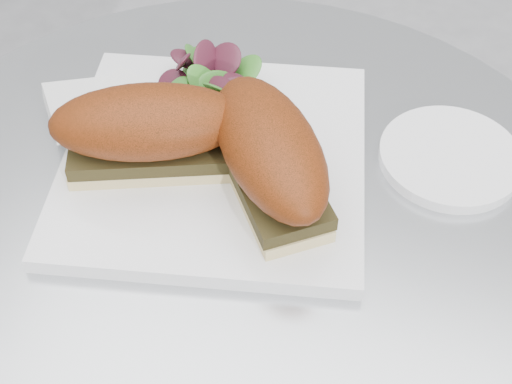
{
  "coord_description": "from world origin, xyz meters",
  "views": [
    {
      "loc": [
        0.14,
        -0.37,
        1.21
      ],
      "look_at": [
        0.02,
        0.01,
        0.77
      ],
      "focal_mm": 50.0,
      "sensor_mm": 36.0,
      "label": 1
    }
  ],
  "objects_px": {
    "saucer": "(450,157)",
    "sandwich_left": "(149,129)",
    "sandwich_right": "(270,153)",
    "plate": "(215,159)"
  },
  "relations": [
    {
      "from": "sandwich_left",
      "to": "sandwich_right",
      "type": "relative_size",
      "value": 1.0
    },
    {
      "from": "plate",
      "to": "sandwich_left",
      "type": "bearing_deg",
      "value": -149.23
    },
    {
      "from": "sandwich_left",
      "to": "saucer",
      "type": "height_order",
      "value": "sandwich_left"
    },
    {
      "from": "plate",
      "to": "sandwich_right",
      "type": "bearing_deg",
      "value": -22.11
    },
    {
      "from": "sandwich_right",
      "to": "saucer",
      "type": "bearing_deg",
      "value": 85.99
    },
    {
      "from": "saucer",
      "to": "sandwich_left",
      "type": "bearing_deg",
      "value": -158.34
    },
    {
      "from": "sandwich_right",
      "to": "saucer",
      "type": "xyz_separation_m",
      "value": [
        0.15,
        0.1,
        -0.05
      ]
    },
    {
      "from": "sandwich_left",
      "to": "sandwich_right",
      "type": "height_order",
      "value": "same"
    },
    {
      "from": "sandwich_right",
      "to": "sandwich_left",
      "type": "bearing_deg",
      "value": -125.33
    },
    {
      "from": "sandwich_left",
      "to": "sandwich_right",
      "type": "bearing_deg",
      "value": -19.76
    }
  ]
}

